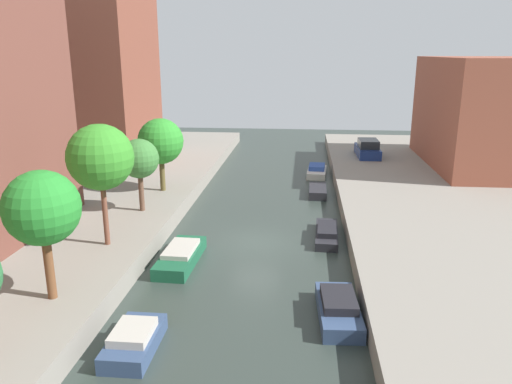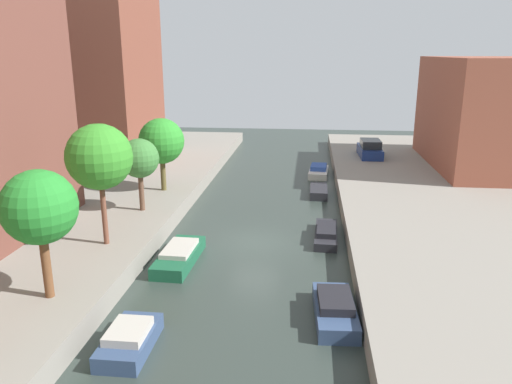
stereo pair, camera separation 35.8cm
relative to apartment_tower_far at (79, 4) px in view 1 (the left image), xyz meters
name	(u,v)px [view 1 (the left image)]	position (x,y,z in m)	size (l,w,h in m)	color
ground_plane	(256,242)	(16.00, -15.97, -13.92)	(84.00, 84.00, 0.00)	#2D3833
apartment_tower_far	(79,4)	(0.00, 0.00, 0.00)	(10.00, 10.07, 25.83)	brown
low_block_right	(495,113)	(34.00, 0.89, -8.53)	(10.00, 14.84, 8.76)	brown
street_tree_1	(42,209)	(8.98, -24.95, -9.30)	(2.82, 2.82, 5.05)	brown
street_tree_2	(100,158)	(8.98, -19.39, -8.55)	(3.15, 3.15, 5.96)	brown
street_tree_3	(139,159)	(8.98, -13.94, -9.78)	(2.31, 2.31, 4.33)	brown
street_tree_4	(161,142)	(8.98, -9.43, -9.53)	(3.05, 3.05, 4.93)	brown
parked_car	(368,149)	(24.32, 3.61, -12.26)	(1.98, 4.58, 1.57)	navy
moored_boat_left_1	(134,340)	(12.74, -26.62, -13.53)	(1.55, 3.13, 0.91)	#33476B
moored_boat_left_2	(181,256)	(12.55, -19.06, -13.55)	(1.75, 4.58, 0.84)	#195638
moored_boat_right_1	(338,309)	(20.04, -23.68, -13.51)	(1.76, 3.93, 0.96)	#33476B
moored_boat_right_2	(327,233)	(19.93, -14.96, -13.59)	(1.39, 4.30, 0.77)	#232328
moored_boat_right_3	(318,191)	(19.63, -6.13, -13.62)	(1.29, 3.22, 0.60)	#232328
moored_boat_right_4	(317,171)	(19.70, -0.06, -13.54)	(1.78, 3.74, 0.90)	beige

